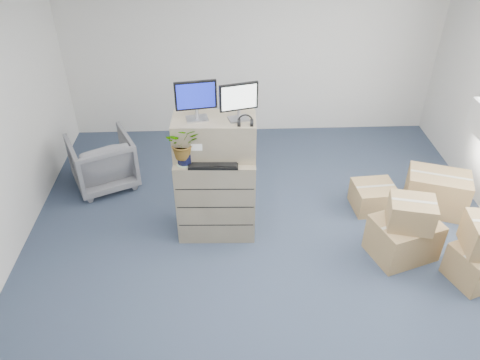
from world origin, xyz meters
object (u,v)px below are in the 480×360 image
at_px(keyboard, 213,164).
at_px(water_bottle, 219,144).
at_px(filing_cabinet_lower, 216,194).
at_px(monitor_left, 196,98).
at_px(office_chair, 102,159).
at_px(monitor_right, 239,100).
at_px(potted_plant, 184,146).

height_order(keyboard, water_bottle, water_bottle).
distance_m(filing_cabinet_lower, water_bottle, 0.70).
xyz_separation_m(monitor_left, water_bottle, (0.23, 0.01, -0.58)).
relative_size(keyboard, office_chair, 0.66).
bearing_deg(filing_cabinet_lower, monitor_right, 4.45).
bearing_deg(monitor_right, filing_cabinet_lower, 167.78).
distance_m(filing_cabinet_lower, keyboard, 0.59).
height_order(monitor_left, keyboard, monitor_left).
bearing_deg(keyboard, monitor_right, 34.79).
relative_size(potted_plant, office_chair, 0.48).
relative_size(monitor_left, water_bottle, 1.57).
relative_size(filing_cabinet_lower, water_bottle, 3.78).
height_order(keyboard, office_chair, keyboard).
bearing_deg(monitor_right, keyboard, -162.48).
relative_size(filing_cabinet_lower, keyboard, 1.96).
relative_size(keyboard, potted_plant, 1.38).
bearing_deg(keyboard, filing_cabinet_lower, 87.41).
height_order(monitor_right, potted_plant, monitor_right).
height_order(filing_cabinet_lower, office_chair, filing_cabinet_lower).
relative_size(keyboard, water_bottle, 1.93).
xyz_separation_m(filing_cabinet_lower, monitor_right, (0.28, 0.01, 1.26)).
xyz_separation_m(keyboard, office_chair, (-1.61, 1.24, -0.69)).
bearing_deg(potted_plant, filing_cabinet_lower, 21.40).
xyz_separation_m(potted_plant, office_chair, (-1.29, 1.20, -0.90)).
height_order(filing_cabinet_lower, monitor_right, monitor_right).
distance_m(monitor_left, office_chair, 2.26).
relative_size(filing_cabinet_lower, monitor_right, 2.58).
xyz_separation_m(keyboard, water_bottle, (0.07, 0.22, 0.13)).
bearing_deg(monitor_left, keyboard, -60.39).
relative_size(monitor_right, keyboard, 0.76).
bearing_deg(potted_plant, keyboard, -7.14).
distance_m(monitor_right, water_bottle, 0.61).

